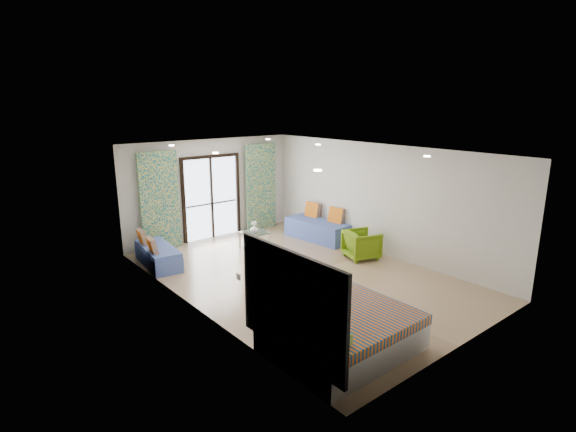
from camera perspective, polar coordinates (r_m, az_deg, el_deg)
floor at (r=9.82m, az=1.56°, el=-7.59°), size 5.00×7.50×0.01m
ceiling at (r=9.16m, az=1.67°, el=8.28°), size 5.00×7.50×0.01m
wall_back at (r=12.41m, az=-9.79°, el=3.39°), size 5.00×0.01×2.70m
wall_front at (r=7.13m, az=21.83°, el=-5.73°), size 5.00×0.01×2.70m
wall_left at (r=8.05m, az=-12.00°, el=-2.72°), size 0.01×7.50×2.70m
wall_right at (r=11.15m, az=11.39°, el=2.08°), size 0.01×7.50×2.70m
balcony_door at (r=12.40m, az=-9.71°, el=2.95°), size 1.76×0.08×2.28m
balcony_rail at (r=12.48m, az=-9.67°, el=1.57°), size 1.52×0.03×0.04m
curtain_left at (r=11.60m, az=-15.99°, el=1.77°), size 1.00×0.10×2.50m
curtain_right at (r=13.10m, az=-3.48°, el=3.70°), size 1.00×0.10×2.50m
downlight_a at (r=6.76m, az=3.79°, el=5.81°), size 0.12×0.12×0.02m
downlight_b at (r=8.89m, az=17.24°, el=7.27°), size 0.12×0.12×0.02m
downlight_c at (r=9.16m, az=-9.21°, el=7.92°), size 0.12×0.12×0.02m
downlight_d at (r=10.83m, az=3.84°, el=9.04°), size 0.12×0.12×0.02m
downlight_e at (r=10.93m, az=-14.56°, el=8.67°), size 0.12×0.12×0.02m
downlight_f at (r=12.37m, az=-2.58°, el=9.72°), size 0.12×0.12×0.02m
headboard at (r=6.09m, az=0.33°, el=-11.14°), size 0.06×2.10×1.50m
switch_plate at (r=7.01m, az=-6.31°, el=-7.68°), size 0.02×0.10×0.10m
bed at (r=7.03m, az=6.70°, el=-14.38°), size 2.10×1.71×0.72m
daybed_left at (r=10.77m, az=-16.24°, el=-4.75°), size 0.80×1.67×0.80m
daybed_right at (r=12.28m, az=3.83°, el=-1.65°), size 0.87×1.93×0.93m
coffee_table at (r=11.56m, az=-4.30°, el=-2.28°), size 0.63×0.63×0.72m
vase at (r=11.45m, az=-4.31°, el=-1.65°), size 0.27×0.27×0.21m
armchair at (r=10.90m, az=9.35°, el=-3.42°), size 0.88×0.91×0.75m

